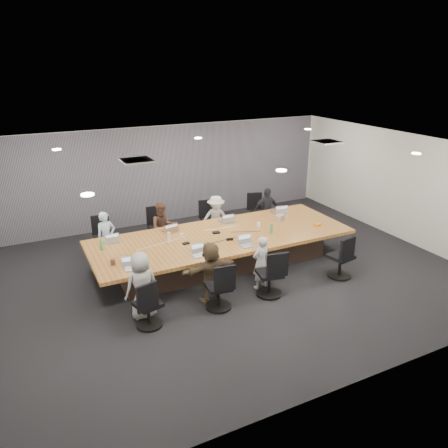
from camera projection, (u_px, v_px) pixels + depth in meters
name	position (u px, v px, depth m)	size (l,w,h in m)	color
floor	(232.00, 273.00, 9.88)	(10.00, 8.00, 0.00)	black
ceiling	(233.00, 150.00, 8.88)	(10.00, 8.00, 0.00)	white
wall_back	(170.00, 174.00, 12.74)	(10.00, 2.80, 0.00)	silver
wall_front	(364.00, 301.00, 6.02)	(10.00, 2.80, 0.00)	silver
wall_right	(402.00, 187.00, 11.44)	(8.00, 2.80, 0.00)	silver
curtain	(171.00, 174.00, 12.67)	(9.80, 0.04, 2.80)	slate
conference_table	(222.00, 249.00, 10.15)	(6.00, 2.20, 0.74)	#3D2D23
chair_0	(104.00, 241.00, 10.61)	(0.53, 0.53, 0.78)	black
chair_1	(159.00, 231.00, 11.17)	(0.56, 0.56, 0.83)	black
chair_2	(211.00, 223.00, 11.78)	(0.52, 0.52, 0.77)	black
chair_3	(260.00, 215.00, 12.42)	(0.53, 0.53, 0.78)	black
chair_4	(148.00, 308.00, 7.79)	(0.50, 0.50, 0.75)	black
chair_5	(218.00, 290.00, 8.36)	(0.52, 0.52, 0.78)	black
chair_6	(269.00, 277.00, 8.82)	(0.55, 0.55, 0.82)	black
chair_7	(340.00, 260.00, 9.58)	(0.55, 0.55, 0.81)	black
person_0	(106.00, 237.00, 10.23)	(0.45, 0.30, 1.24)	silver
laptop_0	(111.00, 240.00, 9.73)	(0.30, 0.21, 0.02)	#B2B2B7
person_1	(163.00, 227.00, 10.80)	(0.62, 0.48, 1.27)	#4F3429
laptop_1	(170.00, 230.00, 10.30)	(0.34, 0.24, 0.02)	#8C6647
person_2	(216.00, 219.00, 11.40)	(0.81, 0.46, 1.25)	#BBBBBB
laptop_2	(225.00, 221.00, 10.90)	(0.32, 0.22, 0.02)	#B2B2B7
person_3	(266.00, 210.00, 12.04)	(0.74, 0.31, 1.26)	#27282F
laptop_3	(277.00, 212.00, 11.53)	(0.34, 0.24, 0.02)	#B2B2B7
person_4	(142.00, 286.00, 7.98)	(0.64, 0.41, 1.30)	#9D9D9D
laptop_4	(133.00, 269.00, 8.41)	(0.30, 0.21, 0.02)	#B2B2B7
person_5	(211.00, 272.00, 8.57)	(1.15, 0.37, 1.24)	brown
laptop_5	(200.00, 255.00, 8.98)	(0.29, 0.20, 0.02)	#B2B2B7
person_6	(261.00, 263.00, 9.05)	(0.42, 0.28, 1.16)	#B4B5BC
laptop_6	(248.00, 246.00, 9.46)	(0.32, 0.22, 0.02)	#B2B2B7
bottle_green_left	(102.00, 245.00, 9.22)	(0.07, 0.07, 0.24)	#4D9E53
bottle_green_right	(271.00, 229.00, 10.07)	(0.07, 0.07, 0.25)	#4D9E53
bottle_clear	(169.00, 238.00, 9.59)	(0.07, 0.07, 0.24)	silver
cup_white_far	(182.00, 235.00, 9.89)	(0.08, 0.08, 0.10)	white
cup_white_near	(259.00, 225.00, 10.52)	(0.09, 0.09, 0.11)	white
mug_brown	(113.00, 262.00, 8.58)	(0.10, 0.10, 0.12)	brown
mic_left	(186.00, 243.00, 9.56)	(0.15, 0.10, 0.03)	black
mic_right	(216.00, 232.00, 10.15)	(0.17, 0.11, 0.03)	black
stapler	(230.00, 239.00, 9.74)	(0.15, 0.04, 0.06)	black
canvas_bag	(280.00, 218.00, 10.93)	(0.26, 0.16, 0.14)	tan
snack_packet	(318.00, 225.00, 10.62)	(0.17, 0.11, 0.04)	orange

